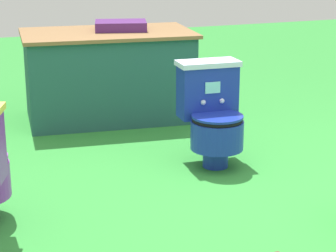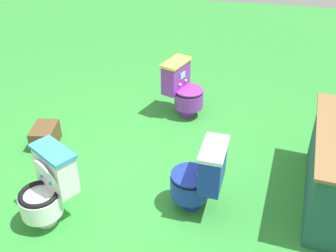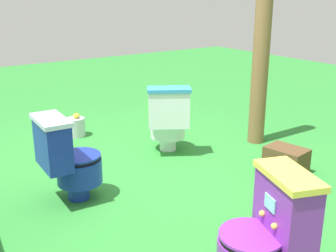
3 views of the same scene
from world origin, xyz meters
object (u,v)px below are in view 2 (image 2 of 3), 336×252
(toilet_purple, at_px, (183,89))
(small_crate, at_px, (45,136))
(toilet_blue, at_px, (200,177))
(toilet_white, at_px, (48,187))

(toilet_purple, xyz_separation_m, small_crate, (1.04, -1.43, -0.25))
(toilet_purple, bearing_deg, toilet_blue, 35.58)
(small_crate, bearing_deg, toilet_white, 29.90)
(toilet_white, relative_size, toilet_blue, 1.00)
(toilet_white, relative_size, toilet_purple, 1.00)
(toilet_purple, bearing_deg, toilet_white, -1.33)
(toilet_white, distance_m, small_crate, 1.26)
(toilet_blue, bearing_deg, small_crate, 74.85)
(toilet_white, height_order, small_crate, toilet_white)
(toilet_white, xyz_separation_m, toilet_purple, (-2.11, 0.81, -0.00))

